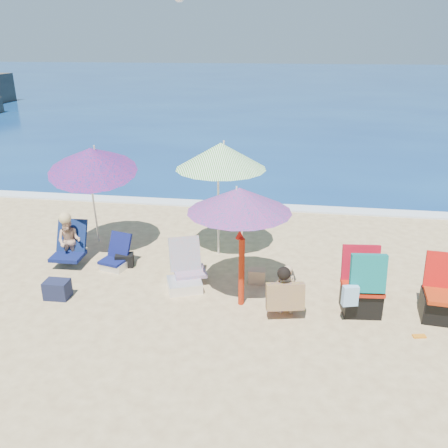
# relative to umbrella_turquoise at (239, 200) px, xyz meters

# --- Properties ---
(ground) EXTENTS (120.00, 120.00, 0.00)m
(ground) POSITION_rel_umbrella_turquoise_xyz_m (-0.01, -0.57, -1.69)
(ground) COLOR #D8BC84
(ground) RESTS_ON ground
(sea) EXTENTS (120.00, 80.00, 0.12)m
(sea) POSITION_rel_umbrella_turquoise_xyz_m (-0.01, 44.43, -1.74)
(sea) COLOR navy
(sea) RESTS_ON ground
(foam) EXTENTS (120.00, 0.50, 0.04)m
(foam) POSITION_rel_umbrella_turquoise_xyz_m (-0.01, 4.53, -1.67)
(foam) COLOR white
(foam) RESTS_ON ground
(umbrella_turquoise) EXTENTS (1.72, 1.72, 1.92)m
(umbrella_turquoise) POSITION_rel_umbrella_turquoise_xyz_m (0.00, 0.00, 0.00)
(umbrella_turquoise) COLOR white
(umbrella_turquoise) RESTS_ON ground
(umbrella_striped) EXTENTS (2.23, 2.23, 2.30)m
(umbrella_striped) POSITION_rel_umbrella_turquoise_xyz_m (-0.55, 1.60, 0.32)
(umbrella_striped) COLOR silver
(umbrella_striped) RESTS_ON ground
(umbrella_blue) EXTENTS (2.17, 2.21, 2.33)m
(umbrella_blue) POSITION_rel_umbrella_turquoise_xyz_m (-3.00, 1.33, 0.22)
(umbrella_blue) COLOR silver
(umbrella_blue) RESTS_ON ground
(furled_umbrella) EXTENTS (0.17, 0.20, 1.28)m
(furled_umbrella) POSITION_rel_umbrella_turquoise_xyz_m (0.07, -0.29, -0.99)
(furled_umbrella) COLOR #A2230B
(furled_umbrella) RESTS_ON ground
(chair_navy) EXTENTS (0.57, 0.65, 0.63)m
(chair_navy) POSITION_rel_umbrella_turquoise_xyz_m (-2.42, 0.67, -1.52)
(chair_navy) COLOR #0D154D
(chair_navy) RESTS_ON ground
(chair_rainbow) EXTENTS (0.77, 0.98, 0.78)m
(chair_rainbow) POSITION_rel_umbrella_turquoise_xyz_m (-0.95, 0.18, -1.48)
(chair_rainbow) COLOR #EF6D54
(chair_rainbow) RESTS_ON ground
(camp_chair_left) EXTENTS (0.64, 0.69, 1.02)m
(camp_chair_left) POSITION_rel_umbrella_turquoise_xyz_m (3.18, -0.26, -1.39)
(camp_chair_left) COLOR #A72B0B
(camp_chair_left) RESTS_ON ground
(camp_chair_right) EXTENTS (0.66, 0.80, 1.09)m
(camp_chair_right) POSITION_rel_umbrella_turquoise_xyz_m (1.97, -0.28, -1.30)
(camp_chair_right) COLOR #B4200C
(camp_chair_right) RESTS_ON ground
(person_center) EXTENTS (0.61, 0.60, 0.85)m
(person_center) POSITION_rel_umbrella_turquoise_xyz_m (0.80, -0.54, -1.28)
(person_center) COLOR tan
(person_center) RESTS_ON ground
(person_left) EXTENTS (0.60, 0.73, 1.05)m
(person_left) POSITION_rel_umbrella_turquoise_xyz_m (-3.34, 0.71, -1.22)
(person_left) COLOR tan
(person_left) RESTS_ON ground
(bag_navy_a) EXTENTS (0.41, 0.30, 0.31)m
(bag_navy_a) POSITION_rel_umbrella_turquoise_xyz_m (-2.98, -0.57, -1.54)
(bag_navy_a) COLOR #181C35
(bag_navy_a) RESTS_ON ground
(bag_black_a) EXTENTS (0.38, 0.32, 0.25)m
(bag_black_a) POSITION_rel_umbrella_turquoise_xyz_m (-2.28, 0.74, -1.57)
(bag_black_a) COLOR black
(bag_black_a) RESTS_ON ground
(bag_tan) EXTENTS (0.30, 0.22, 0.25)m
(bag_tan) POSITION_rel_umbrella_turquoise_xyz_m (0.27, 0.47, -1.56)
(bag_tan) COLOR tan
(bag_tan) RESTS_ON ground
(bag_navy_b) EXTENTS (0.50, 0.46, 0.30)m
(bag_navy_b) POSITION_rel_umbrella_turquoise_xyz_m (3.38, 0.06, -1.54)
(bag_navy_b) COLOR #171B33
(bag_navy_b) RESTS_ON ground
(orange_item) EXTENTS (0.20, 0.12, 0.03)m
(orange_item) POSITION_rel_umbrella_turquoise_xyz_m (2.76, -0.84, -1.68)
(orange_item) COLOR orange
(orange_item) RESTS_ON ground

